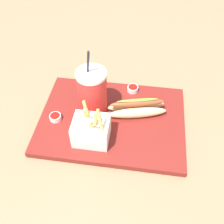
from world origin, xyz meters
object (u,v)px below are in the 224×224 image
Objects in this scene: ketchup_cup_2 at (55,117)px; hot_dog_1 at (137,108)px; soda_cup at (92,92)px; fries_basket at (91,130)px; ketchup_cup_1 at (133,89)px.

hot_dog_1 is at bearing -166.28° from ketchup_cup_2.
soda_cup is 0.15m from ketchup_cup_2.
hot_dog_1 is (-0.13, -0.12, -0.02)m from fries_basket.
fries_basket reaches higher than ketchup_cup_2.
ketchup_cup_2 is at bearing 35.52° from ketchup_cup_1.
hot_dog_1 is at bearing -179.62° from soda_cup.
ketchup_cup_2 is at bearing 13.72° from hot_dog_1.
ketchup_cup_1 is at bearing -139.00° from soda_cup.
ketchup_cup_1 is (-0.10, -0.23, -0.03)m from fries_basket.
hot_dog_1 is 0.27m from ketchup_cup_2.
fries_basket is (-0.02, 0.12, -0.04)m from soda_cup.
hot_dog_1 is 5.26× the size of ketchup_cup_2.
fries_basket is 0.15m from ketchup_cup_2.
soda_cup reaches higher than ketchup_cup_2.
fries_basket is at bearing 155.47° from ketchup_cup_2.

